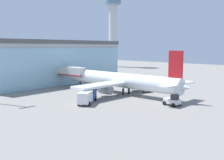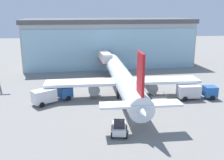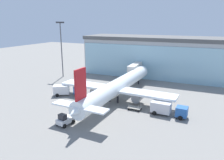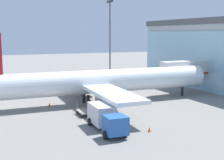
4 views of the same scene
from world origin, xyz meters
The scene contains 11 objects.
ground centered at (0.00, 0.00, 0.00)m, with size 240.00×240.00×0.00m, color gray.
terminal_building centered at (0.01, 37.14, 6.81)m, with size 49.55×18.03×13.62m.
jet_bridge centered at (-2.56, 27.32, 4.47)m, with size 3.47×14.94×5.84m.
control_tower centered at (62.31, 68.70, 24.03)m, with size 9.42×9.42×39.99m.
airplane centered at (-0.47, 7.49, 3.33)m, with size 29.12×38.76×10.79m.
catering_truck centered at (-13.73, 4.66, 1.47)m, with size 7.30×5.87×2.65m.
fuel_truck centered at (12.69, 3.54, 1.47)m, with size 7.32×2.56×2.65m.
baggage_cart centered at (5.67, 3.27, 0.50)m, with size 2.81×1.61×1.50m.
pushback_tug centered at (-3.47, -9.19, 0.97)m, with size 2.58×3.43×2.30m.
safety_cone_nose centered at (-1.32, -0.02, 0.28)m, with size 0.36×0.36×0.55m, color orange.
safety_cone_wingtip centered at (15.07, 7.75, 0.28)m, with size 0.36×0.36×0.55m, color orange.
Camera 1 is at (-48.59, -35.38, 11.60)m, focal length 42.00 mm.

